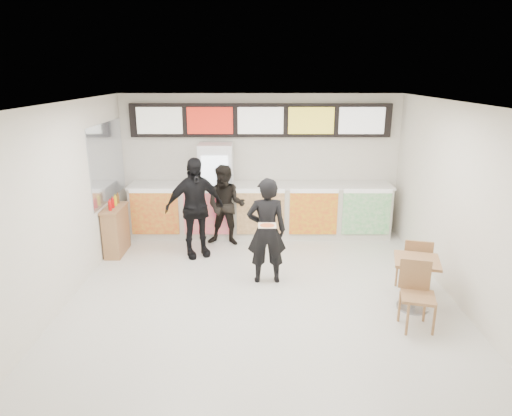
{
  "coord_description": "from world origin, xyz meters",
  "views": [
    {
      "loc": [
        -0.07,
        -6.31,
        3.42
      ],
      "look_at": [
        -0.09,
        1.2,
        1.18
      ],
      "focal_mm": 32.0,
      "sensor_mm": 36.0,
      "label": 1
    }
  ],
  "objects_px": {
    "customer_main": "(267,231)",
    "cafe_table": "(416,275)",
    "customer_left": "(226,206)",
    "condiment_ledge": "(116,230)",
    "drinks_fridge": "(217,190)",
    "service_counter": "(260,210)",
    "customer_mid": "(195,208)"
  },
  "relations": [
    {
      "from": "customer_main",
      "to": "cafe_table",
      "type": "distance_m",
      "value": 2.41
    },
    {
      "from": "customer_left",
      "to": "cafe_table",
      "type": "distance_m",
      "value": 4.02
    },
    {
      "from": "customer_left",
      "to": "condiment_ledge",
      "type": "bearing_deg",
      "value": -158.86
    },
    {
      "from": "drinks_fridge",
      "to": "condiment_ledge",
      "type": "relative_size",
      "value": 1.79
    },
    {
      "from": "service_counter",
      "to": "drinks_fridge",
      "type": "xyz_separation_m",
      "value": [
        -0.93,
        0.02,
        0.43
      ]
    },
    {
      "from": "condiment_ledge",
      "to": "customer_mid",
      "type": "bearing_deg",
      "value": -4.34
    },
    {
      "from": "service_counter",
      "to": "customer_mid",
      "type": "relative_size",
      "value": 2.89
    },
    {
      "from": "customer_mid",
      "to": "condiment_ledge",
      "type": "xyz_separation_m",
      "value": [
        -1.57,
        0.12,
        -0.48
      ]
    },
    {
      "from": "cafe_table",
      "to": "customer_left",
      "type": "bearing_deg",
      "value": 152.56
    },
    {
      "from": "drinks_fridge",
      "to": "customer_main",
      "type": "bearing_deg",
      "value": -66.11
    },
    {
      "from": "cafe_table",
      "to": "drinks_fridge",
      "type": "bearing_deg",
      "value": 149.28
    },
    {
      "from": "customer_left",
      "to": "customer_mid",
      "type": "distance_m",
      "value": 0.83
    },
    {
      "from": "customer_mid",
      "to": "service_counter",
      "type": "bearing_deg",
      "value": 18.46
    },
    {
      "from": "service_counter",
      "to": "customer_main",
      "type": "xyz_separation_m",
      "value": [
        0.08,
        -2.29,
        0.33
      ]
    },
    {
      "from": "drinks_fridge",
      "to": "cafe_table",
      "type": "relative_size",
      "value": 1.2
    },
    {
      "from": "drinks_fridge",
      "to": "cafe_table",
      "type": "distance_m",
      "value": 4.58
    },
    {
      "from": "customer_main",
      "to": "cafe_table",
      "type": "relative_size",
      "value": 1.08
    },
    {
      "from": "customer_main",
      "to": "customer_left",
      "type": "distance_m",
      "value": 1.91
    },
    {
      "from": "service_counter",
      "to": "drinks_fridge",
      "type": "distance_m",
      "value": 1.03
    },
    {
      "from": "customer_mid",
      "to": "cafe_table",
      "type": "relative_size",
      "value": 1.16
    },
    {
      "from": "drinks_fridge",
      "to": "condiment_ledge",
      "type": "distance_m",
      "value": 2.22
    },
    {
      "from": "customer_mid",
      "to": "condiment_ledge",
      "type": "distance_m",
      "value": 1.64
    },
    {
      "from": "service_counter",
      "to": "drinks_fridge",
      "type": "height_order",
      "value": "drinks_fridge"
    },
    {
      "from": "customer_mid",
      "to": "condiment_ledge",
      "type": "height_order",
      "value": "customer_mid"
    },
    {
      "from": "service_counter",
      "to": "customer_main",
      "type": "distance_m",
      "value": 2.31
    },
    {
      "from": "drinks_fridge",
      "to": "customer_left",
      "type": "height_order",
      "value": "drinks_fridge"
    },
    {
      "from": "service_counter",
      "to": "customer_left",
      "type": "bearing_deg",
      "value": -142.42
    },
    {
      "from": "customer_mid",
      "to": "cafe_table",
      "type": "height_order",
      "value": "customer_mid"
    },
    {
      "from": "drinks_fridge",
      "to": "customer_mid",
      "type": "height_order",
      "value": "drinks_fridge"
    },
    {
      "from": "customer_main",
      "to": "customer_mid",
      "type": "relative_size",
      "value": 0.94
    },
    {
      "from": "service_counter",
      "to": "drinks_fridge",
      "type": "bearing_deg",
      "value": 179.01
    },
    {
      "from": "customer_mid",
      "to": "customer_left",
      "type": "bearing_deg",
      "value": 23.82
    }
  ]
}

